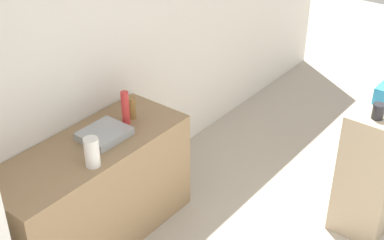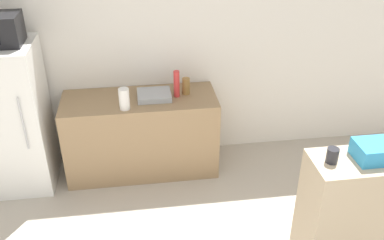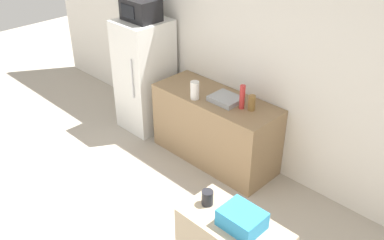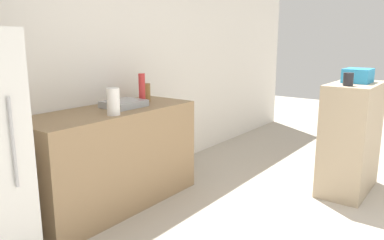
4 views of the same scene
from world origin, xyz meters
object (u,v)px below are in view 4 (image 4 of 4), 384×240
at_px(paper_towel_roll, 113,102).
at_px(bottle_tall, 142,89).
at_px(bottle_short, 146,93).
at_px(basket, 358,76).
at_px(jar, 348,79).

bearing_deg(paper_towel_roll, bottle_tall, 20.80).
xyz_separation_m(bottle_short, paper_towel_roll, (-0.65, -0.25, 0.02)).
bearing_deg(bottle_tall, bottle_short, 23.47).
height_order(bottle_tall, paper_towel_roll, bottle_tall).
xyz_separation_m(basket, paper_towel_roll, (-1.84, 1.41, -0.15)).
distance_m(bottle_short, jar, 1.88).
bearing_deg(basket, paper_towel_roll, 142.47).
relative_size(bottle_short, paper_towel_roll, 0.81).
height_order(basket, jar, basket).
xyz_separation_m(bottle_tall, jar, (0.97, -1.61, 0.11)).
bearing_deg(bottle_tall, basket, -51.32).
relative_size(bottle_tall, jar, 2.44).
height_order(bottle_short, paper_towel_roll, paper_towel_roll).
xyz_separation_m(bottle_tall, basket, (1.29, -1.62, 0.12)).
distance_m(bottle_tall, bottle_short, 0.12).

